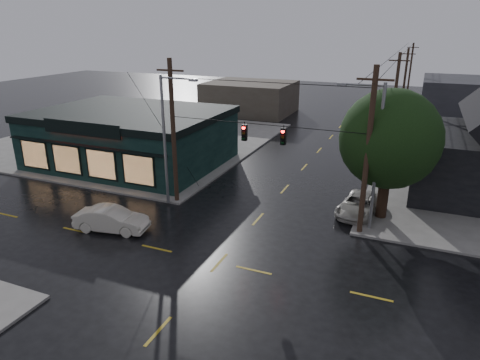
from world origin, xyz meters
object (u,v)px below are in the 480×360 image
at_px(corner_tree, 390,139).
at_px(utility_pole_ne, 359,233).
at_px(utility_pole_nw, 177,202).
at_px(suv_silver, 359,205).
at_px(sedan_cream, 111,219).

height_order(corner_tree, utility_pole_ne, corner_tree).
xyz_separation_m(corner_tree, utility_pole_ne, (-0.98, -2.79, -5.43)).
xyz_separation_m(utility_pole_nw, suv_silver, (12.50, 2.97, 0.66)).
relative_size(corner_tree, sedan_cream, 1.84).
bearing_deg(utility_pole_ne, sedan_cream, -158.72).
distance_m(utility_pole_nw, sedan_cream, 5.80).
bearing_deg(suv_silver, sedan_cream, -140.55).
xyz_separation_m(corner_tree, suv_silver, (-1.48, 0.18, -4.76)).
distance_m(corner_tree, utility_pole_nw, 15.26).
bearing_deg(suv_silver, utility_pole_nw, -158.90).
relative_size(utility_pole_nw, utility_pole_ne, 1.00).
relative_size(corner_tree, utility_pole_nw, 0.83).
bearing_deg(utility_pole_ne, utility_pole_nw, 180.00).
distance_m(corner_tree, utility_pole_ne, 6.18).
distance_m(utility_pole_nw, utility_pole_ne, 13.00).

